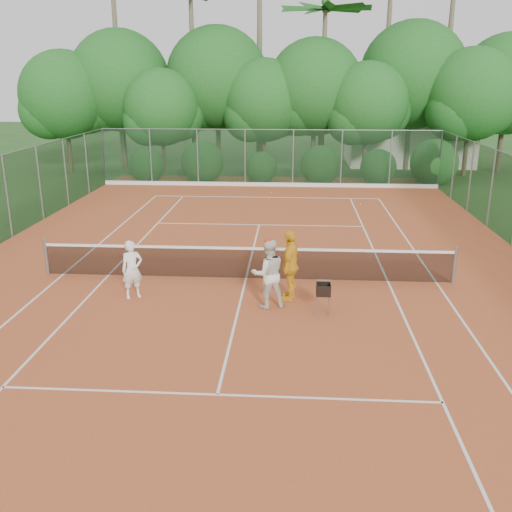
% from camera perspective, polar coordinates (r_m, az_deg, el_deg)
% --- Properties ---
extents(ground, '(120.00, 120.00, 0.00)m').
position_cam_1_polar(ground, '(16.68, -1.02, -2.35)').
color(ground, '#214719').
rests_on(ground, ground).
extents(clay_court, '(18.00, 36.00, 0.02)m').
position_cam_1_polar(clay_court, '(16.68, -1.02, -2.32)').
color(clay_court, '#B55329').
rests_on(clay_court, ground).
extents(club_building, '(8.00, 5.00, 3.00)m').
position_cam_1_polar(club_building, '(40.59, 14.93, 10.99)').
color(club_building, beige).
rests_on(club_building, ground).
extents(tennis_net, '(11.97, 0.10, 1.10)m').
position_cam_1_polar(tennis_net, '(16.51, -1.02, -0.61)').
color(tennis_net, gray).
rests_on(tennis_net, clay_court).
extents(player_white, '(0.68, 0.60, 1.56)m').
position_cam_1_polar(player_white, '(15.39, -12.27, -1.33)').
color(player_white, white).
rests_on(player_white, clay_court).
extents(player_center_grp, '(1.03, 0.90, 1.82)m').
position_cam_1_polar(player_center_grp, '(14.39, 1.21, -1.74)').
color(player_center_grp, silver).
rests_on(player_center_grp, clay_court).
extents(player_yellow, '(0.69, 1.18, 1.89)m').
position_cam_1_polar(player_yellow, '(14.88, 3.45, -0.93)').
color(player_yellow, yellow).
rests_on(player_yellow, clay_court).
extents(ball_hopper, '(0.34, 0.34, 0.78)m').
position_cam_1_polar(ball_hopper, '(14.17, 6.76, -3.40)').
color(ball_hopper, gray).
rests_on(ball_hopper, clay_court).
extents(stray_ball_a, '(0.07, 0.07, 0.07)m').
position_cam_1_polar(stray_ball_a, '(27.85, 1.30, 5.84)').
color(stray_ball_a, yellow).
rests_on(stray_ball_a, clay_court).
extents(stray_ball_b, '(0.07, 0.07, 0.07)m').
position_cam_1_polar(stray_ball_b, '(29.17, 1.49, 6.37)').
color(stray_ball_b, yellow).
rests_on(stray_ball_b, clay_court).
extents(stray_ball_c, '(0.07, 0.07, 0.07)m').
position_cam_1_polar(stray_ball_c, '(26.88, 10.40, 5.13)').
color(stray_ball_c, gold).
rests_on(stray_ball_c, clay_court).
extents(court_markings, '(11.03, 23.83, 0.01)m').
position_cam_1_polar(court_markings, '(16.68, -1.02, -2.27)').
color(court_markings, white).
rests_on(court_markings, clay_court).
extents(fence_back, '(18.07, 0.07, 3.00)m').
position_cam_1_polar(fence_back, '(30.95, 1.30, 9.76)').
color(fence_back, '#19381E').
rests_on(fence_back, clay_court).
extents(tropical_treeline, '(32.10, 8.49, 15.03)m').
position_cam_1_polar(tropical_treeline, '(35.87, 4.12, 16.53)').
color(tropical_treeline, brown).
rests_on(tropical_treeline, ground).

